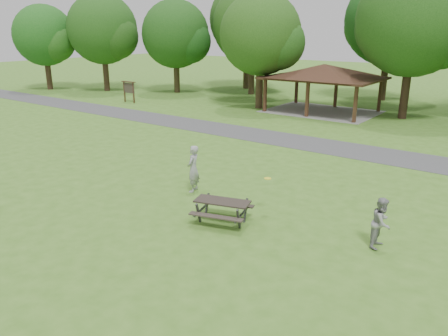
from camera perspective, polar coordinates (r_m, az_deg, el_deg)
ground at (r=14.99m, az=-12.37°, el=-7.81°), size 160.00×160.00×0.00m
asphalt_path at (r=25.79m, az=11.50°, el=3.10°), size 120.00×3.20×0.02m
pavilion at (r=35.91m, az=12.92°, el=12.00°), size 8.60×7.01×3.76m
notice_board at (r=40.79m, az=-12.34°, el=10.19°), size 1.60×0.30×1.88m
tree_row_a at (r=49.13m, az=-15.48°, el=16.85°), size 7.56×7.20×9.97m
tree_row_b at (r=46.42m, az=-6.26°, el=16.74°), size 7.14×6.80×9.28m
tree_row_c at (r=44.90m, az=3.86°, el=17.89°), size 8.19×7.80×10.67m
tree_row_d at (r=36.75m, az=4.93°, el=16.72°), size 6.93×6.60×9.27m
tree_row_e at (r=34.77m, az=23.72°, el=16.99°), size 8.40×8.00×11.02m
tree_deep_a at (r=49.48m, az=3.11°, el=18.56°), size 8.40×8.00×11.38m
tree_deep_b at (r=43.53m, az=21.01°, el=17.28°), size 8.40×8.00×11.13m
tree_flank_left at (r=52.30m, az=-22.36°, el=15.52°), size 6.72×6.40×8.93m
picnic_table_middle at (r=14.93m, az=-0.23°, el=-4.96°), size 2.22×1.97×0.81m
frisbee_in_flight at (r=15.47m, az=5.72°, el=-1.36°), size 0.30×0.30×0.02m
frisbee_thrower at (r=17.66m, az=-4.04°, el=-0.10°), size 0.64×0.80×1.93m
frisbee_catcher at (r=14.04m, az=19.88°, el=-6.73°), size 0.62×0.78×1.58m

